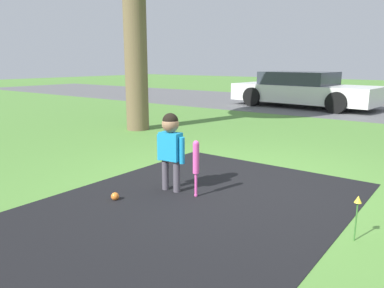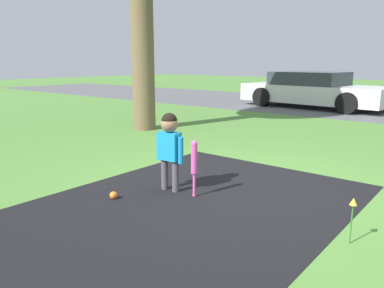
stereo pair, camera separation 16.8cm
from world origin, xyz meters
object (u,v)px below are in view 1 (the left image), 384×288
(sports_ball, at_px, (115,196))
(parked_car, at_px, (303,90))
(child, at_px, (171,141))
(baseball_bat, at_px, (196,161))

(sports_ball, distance_m, parked_car, 9.71)
(child, xyz_separation_m, sports_ball, (-0.29, -0.59, -0.54))
(baseball_bat, distance_m, parked_car, 9.23)
(baseball_bat, height_order, sports_ball, baseball_bat)
(sports_ball, bearing_deg, parked_car, 99.44)
(child, bearing_deg, parked_car, 97.28)
(sports_ball, bearing_deg, child, 64.14)
(parked_car, bearing_deg, baseball_bat, -71.44)
(child, height_order, parked_car, parked_car)
(baseball_bat, bearing_deg, child, -177.62)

